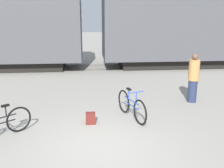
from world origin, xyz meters
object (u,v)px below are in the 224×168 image
object	(u,v)px
person_in_tan	(193,78)
backpack	(91,118)
bicycle_black	(0,124)
bicycle_blue	(131,106)
freight_train	(92,18)

from	to	relation	value
person_in_tan	backpack	xyz separation A→B (m)	(-3.70, -1.66, -0.71)
bicycle_black	backpack	size ratio (longest dim) A/B	3.96
bicycle_black	person_in_tan	size ratio (longest dim) A/B	0.76
backpack	bicycle_black	bearing A→B (deg)	-164.16
bicycle_blue	backpack	bearing A→B (deg)	-164.87
bicycle_blue	person_in_tan	distance (m)	2.82
bicycle_blue	bicycle_black	bearing A→B (deg)	-164.41
bicycle_blue	backpack	world-z (taller)	bicycle_blue
bicycle_black	backpack	bearing A→B (deg)	15.84
bicycle_black	person_in_tan	bearing A→B (deg)	21.04
freight_train	person_in_tan	distance (m)	7.70
bicycle_black	backpack	world-z (taller)	bicycle_black
freight_train	bicycle_black	xyz separation A→B (m)	(-2.55, -8.91, -2.48)
bicycle_blue	backpack	distance (m)	1.32
bicycle_blue	person_in_tan	size ratio (longest dim) A/B	0.98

